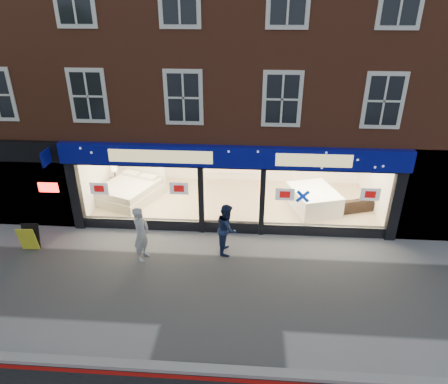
# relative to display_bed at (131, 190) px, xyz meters

# --- Properties ---
(ground) EXTENTS (120.00, 120.00, 0.00)m
(ground) POSITION_rel_display_bed_xyz_m (4.25, -5.25, -0.48)
(ground) COLOR gray
(ground) RESTS_ON ground
(kerb_line) EXTENTS (60.00, 0.10, 0.01)m
(kerb_line) POSITION_rel_display_bed_xyz_m (4.25, -8.35, -0.47)
(kerb_line) COLOR #8C0A07
(kerb_line) RESTS_ON ground
(kerb_stone) EXTENTS (60.00, 0.25, 0.12)m
(kerb_stone) POSITION_rel_display_bed_xyz_m (4.25, -8.15, -0.42)
(kerb_stone) COLOR gray
(kerb_stone) RESTS_ON ground
(showroom_floor) EXTENTS (11.00, 4.50, 0.10)m
(showroom_floor) POSITION_rel_display_bed_xyz_m (4.25, 0.00, -0.43)
(showroom_floor) COLOR tan
(showroom_floor) RESTS_ON ground
(building) EXTENTS (19.00, 8.26, 10.30)m
(building) POSITION_rel_display_bed_xyz_m (4.23, 1.69, 6.19)
(building) COLOR brown
(building) RESTS_ON ground
(display_bed) EXTENTS (2.73, 2.96, 1.37)m
(display_bed) POSITION_rel_display_bed_xyz_m (0.00, 0.00, 0.00)
(display_bed) COLOR beige
(display_bed) RESTS_ON showroom_floor
(bedside_table) EXTENTS (0.59, 0.59, 0.55)m
(bedside_table) POSITION_rel_display_bed_xyz_m (-0.85, 0.72, -0.10)
(bedside_table) COLOR brown
(bedside_table) RESTS_ON showroom_floor
(mattress_stack) EXTENTS (2.08, 2.36, 0.78)m
(mattress_stack) POSITION_rel_display_bed_xyz_m (7.35, -0.34, 0.01)
(mattress_stack) COLOR white
(mattress_stack) RESTS_ON showroom_floor
(sofa) EXTENTS (1.95, 1.23, 0.53)m
(sofa) POSITION_rel_display_bed_xyz_m (8.85, -0.35, -0.11)
(sofa) COLOR black
(sofa) RESTS_ON showroom_floor
(a_board) EXTENTS (0.60, 0.41, 0.89)m
(a_board) POSITION_rel_display_bed_xyz_m (-2.34, -3.74, -0.03)
(a_board) COLOR yellow
(a_board) RESTS_ON ground
(pedestrian_grey) EXTENTS (0.57, 0.74, 1.82)m
(pedestrian_grey) POSITION_rel_display_bed_xyz_m (1.52, -3.98, 0.43)
(pedestrian_grey) COLOR #A4A6AC
(pedestrian_grey) RESTS_ON ground
(pedestrian_blue) EXTENTS (0.68, 0.85, 1.72)m
(pedestrian_blue) POSITION_rel_display_bed_xyz_m (4.17, -3.37, 0.38)
(pedestrian_blue) COLOR #192447
(pedestrian_blue) RESTS_ON ground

